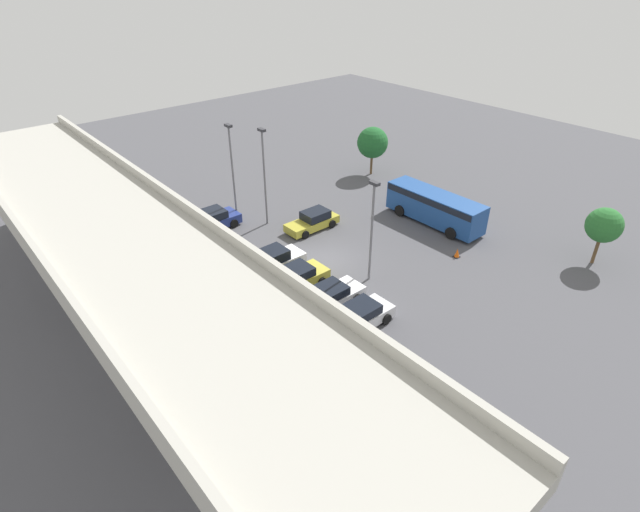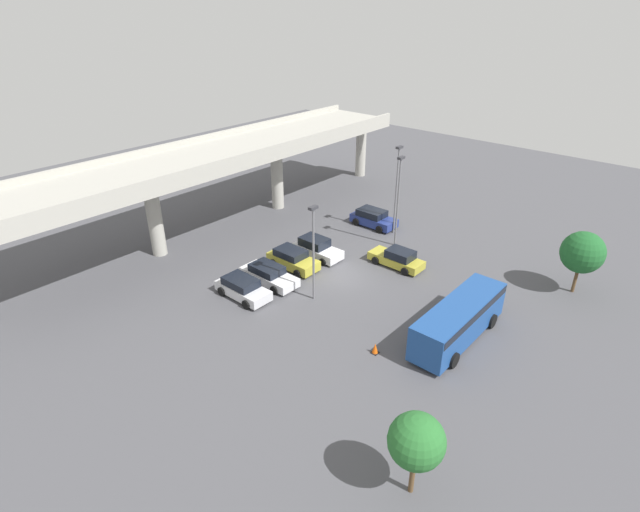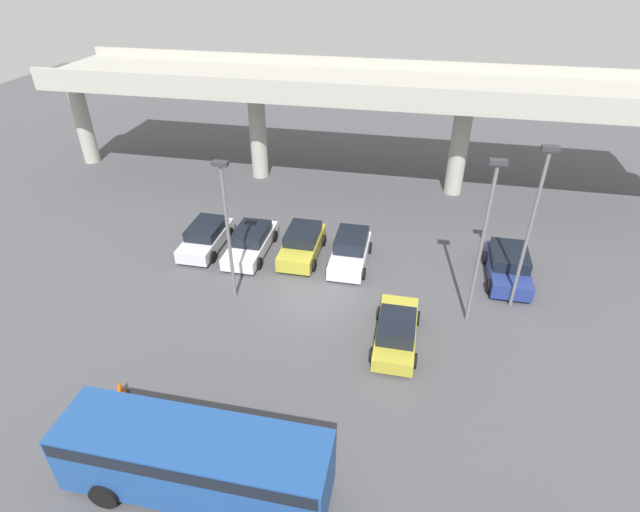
{
  "view_description": "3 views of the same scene",
  "coord_description": "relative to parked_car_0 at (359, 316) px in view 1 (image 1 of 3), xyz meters",
  "views": [
    {
      "loc": [
        -23.43,
        20.78,
        19.28
      ],
      "look_at": [
        -1.35,
        1.9,
        1.65
      ],
      "focal_mm": 28.0,
      "sensor_mm": 36.0,
      "label": 1
    },
    {
      "loc": [
        -26.79,
        -21.14,
        19.54
      ],
      "look_at": [
        -1.09,
        1.29,
        1.85
      ],
      "focal_mm": 28.0,
      "sensor_mm": 36.0,
      "label": 2
    },
    {
      "loc": [
        4.54,
        -19.3,
        15.32
      ],
      "look_at": [
        -0.06,
        2.61,
        0.96
      ],
      "focal_mm": 28.0,
      "sensor_mm": 36.0,
      "label": 3
    }
  ],
  "objects": [
    {
      "name": "parked_car_5",
      "position": [
        16.77,
        0.35,
        0.05
      ],
      "size": [
        2.23,
        4.4,
        1.59
      ],
      "rotation": [
        0.0,
        0.0,
        -1.57
      ],
      "color": "navy",
      "rests_on": "ground_plane"
    },
    {
      "name": "parked_car_4",
      "position": [
        11.41,
        -5.91,
        -0.03
      ],
      "size": [
        1.98,
        4.58,
        1.51
      ],
      "rotation": [
        0.0,
        0.0,
        1.57
      ],
      "color": "gold",
      "rests_on": "ground_plane"
    },
    {
      "name": "parked_car_3",
      "position": [
        8.41,
        0.19,
        0.04
      ],
      "size": [
        2.08,
        4.31,
        1.63
      ],
      "rotation": [
        0.0,
        0.0,
        -1.57
      ],
      "color": "silver",
      "rests_on": "ground_plane"
    },
    {
      "name": "lamp_post_mid_lot",
      "position": [
        16.75,
        -2.01,
        4.06
      ],
      "size": [
        0.7,
        0.35,
        8.18
      ],
      "color": "slate",
      "rests_on": "ground_plane"
    },
    {
      "name": "lamp_post_by_overpass",
      "position": [
        3.21,
        -4.11,
        3.56
      ],
      "size": [
        0.7,
        0.35,
        7.22
      ],
      "color": "slate",
      "rests_on": "ground_plane"
    },
    {
      "name": "parked_car_0",
      "position": [
        0.0,
        0.0,
        0.0
      ],
      "size": [
        2.09,
        4.36,
        1.48
      ],
      "rotation": [
        0.0,
        0.0,
        -1.57
      ],
      "color": "silver",
      "rests_on": "ground_plane"
    },
    {
      "name": "highway_overpass",
      "position": [
        7.01,
        10.62,
        5.94
      ],
      "size": [
        43.81,
        7.73,
        8.05
      ],
      "color": "#ADAAA0",
      "rests_on": "ground_plane"
    },
    {
      "name": "tree_front_centre",
      "position": [
        16.68,
        -18.03,
        2.56
      ],
      "size": [
        3.07,
        3.07,
        4.82
      ],
      "color": "brown",
      "rests_on": "ground_plane"
    },
    {
      "name": "tree_front_left",
      "position": [
        -5.88,
        -18.01,
        2.34
      ],
      "size": [
        2.49,
        2.49,
        4.32
      ],
      "color": "brown",
      "rests_on": "ground_plane"
    },
    {
      "name": "ground_plane",
      "position": [
        7.01,
        -3.64,
        -0.72
      ],
      "size": [
        94.18,
        94.18,
        0.0
      ],
      "primitive_type": "plane",
      "color": "#4C4C51"
    },
    {
      "name": "lamp_post_near_aisle",
      "position": [
        14.59,
        -3.59,
        3.98
      ],
      "size": [
        0.7,
        0.35,
        8.03
      ],
      "color": "slate",
      "rests_on": "ground_plane"
    },
    {
      "name": "shuttle_bus",
      "position": [
        5.69,
        -14.23,
        0.85
      ],
      "size": [
        8.61,
        2.63,
        2.62
      ],
      "color": "#1E478C",
      "rests_on": "ground_plane"
    },
    {
      "name": "traffic_cone",
      "position": [
        1.01,
        -11.14,
        -0.39
      ],
      "size": [
        0.44,
        0.44,
        0.7
      ],
      "color": "black",
      "rests_on": "ground_plane"
    },
    {
      "name": "parked_car_2",
      "position": [
        5.64,
        0.36,
        0.03
      ],
      "size": [
        2.14,
        4.36,
        1.56
      ],
      "rotation": [
        0.0,
        0.0,
        -1.57
      ],
      "color": "gold",
      "rests_on": "ground_plane"
    },
    {
      "name": "parked_car_1",
      "position": [
        2.7,
        0.07,
        -0.04
      ],
      "size": [
        2.12,
        4.84,
        1.42
      ],
      "rotation": [
        0.0,
        0.0,
        -1.57
      ],
      "color": "silver",
      "rests_on": "ground_plane"
    }
  ]
}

